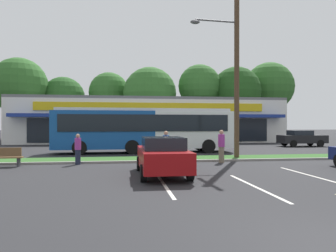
% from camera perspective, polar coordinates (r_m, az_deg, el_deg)
% --- Properties ---
extents(grass_median, '(56.00, 2.20, 0.12)m').
position_cam_1_polar(grass_median, '(19.24, 3.20, -5.75)').
color(grass_median, '#2D5B23').
rests_on(grass_median, ground_plane).
extents(curb_lip, '(56.00, 0.24, 0.12)m').
position_cam_1_polar(curb_lip, '(18.05, 3.95, -6.15)').
color(curb_lip, gray).
rests_on(curb_lip, ground_plane).
extents(parking_stripe_0, '(0.12, 4.80, 0.01)m').
position_cam_1_polar(parking_stripe_0, '(11.41, -0.75, -10.19)').
color(parking_stripe_0, silver).
rests_on(parking_stripe_0, ground_plane).
extents(parking_stripe_1, '(0.12, 4.80, 0.01)m').
position_cam_1_polar(parking_stripe_1, '(11.32, 15.11, -10.28)').
color(parking_stripe_1, silver).
rests_on(parking_stripe_1, ground_plane).
extents(parking_stripe_2, '(0.12, 4.80, 0.01)m').
position_cam_1_polar(parking_stripe_2, '(14.51, 23.74, -7.96)').
color(parking_stripe_2, silver).
rests_on(parking_stripe_2, ground_plane).
extents(storefront_building, '(30.98, 12.15, 5.18)m').
position_cam_1_polar(storefront_building, '(40.30, -3.37, 0.99)').
color(storefront_building, silver).
rests_on(storefront_building, ground_plane).
extents(tree_far_left, '(7.90, 7.90, 11.54)m').
position_cam_1_polar(tree_far_left, '(50.69, -24.78, 6.46)').
color(tree_far_left, '#473323').
rests_on(tree_far_left, ground_plane).
extents(tree_left, '(6.41, 6.41, 9.22)m').
position_cam_1_polar(tree_left, '(50.95, -17.99, 4.66)').
color(tree_left, '#473323').
rests_on(tree_left, ground_plane).
extents(tree_mid_left, '(6.26, 6.26, 10.24)m').
position_cam_1_polar(tree_mid_left, '(51.62, -10.38, 5.83)').
color(tree_mid_left, '#473323').
rests_on(tree_mid_left, ground_plane).
extents(tree_mid, '(7.78, 7.78, 10.49)m').
position_cam_1_polar(tree_mid, '(47.59, -3.23, 5.70)').
color(tree_mid, '#473323').
rests_on(tree_mid, ground_plane).
extents(tree_mid_right, '(6.40, 6.40, 11.09)m').
position_cam_1_polar(tree_mid_right, '(49.03, 5.60, 7.04)').
color(tree_mid_right, '#473323').
rests_on(tree_mid_right, ground_plane).
extents(tree_right, '(7.48, 7.48, 10.84)m').
position_cam_1_polar(tree_right, '(50.29, 11.95, 5.97)').
color(tree_right, '#473323').
rests_on(tree_right, ground_plane).
extents(tree_far_right, '(7.88, 7.88, 12.18)m').
position_cam_1_polar(tree_far_right, '(55.33, 17.43, 6.62)').
color(tree_far_right, '#473323').
rests_on(tree_far_right, ground_plane).
extents(utility_pole, '(3.03, 2.40, 11.36)m').
position_cam_1_polar(utility_pole, '(20.08, 11.70, 11.64)').
color(utility_pole, '#4C3826').
rests_on(utility_pole, ground_plane).
extents(city_bus, '(13.10, 2.96, 3.25)m').
position_cam_1_polar(city_bus, '(23.91, -4.16, -0.48)').
color(city_bus, '#144793').
rests_on(city_bus, ground_plane).
extents(bus_stop_bench, '(1.60, 0.45, 0.95)m').
position_cam_1_polar(bus_stop_bench, '(17.79, -26.81, -4.83)').
color(bus_stop_bench, brown).
rests_on(bus_stop_bench, ground_plane).
extents(car_0, '(4.54, 1.99, 1.52)m').
position_cam_1_polar(car_0, '(30.78, -12.57, -2.16)').
color(car_0, '#0C3F1E').
rests_on(car_0, ground_plane).
extents(car_1, '(1.94, 4.57, 1.56)m').
position_cam_1_polar(car_1, '(13.18, -1.00, -5.27)').
color(car_1, maroon).
rests_on(car_1, ground_plane).
extents(car_4, '(4.34, 1.89, 1.52)m').
position_cam_1_polar(car_4, '(33.24, 22.52, -1.99)').
color(car_4, black).
rests_on(car_4, ground_plane).
extents(pedestrian_near_bench, '(0.35, 0.35, 1.74)m').
position_cam_1_polar(pedestrian_near_bench, '(17.09, -0.36, -3.77)').
color(pedestrian_near_bench, black).
rests_on(pedestrian_near_bench, ground_plane).
extents(pedestrian_by_pole, '(0.36, 0.36, 1.78)m').
position_cam_1_polar(pedestrian_by_pole, '(17.85, 9.41, -3.54)').
color(pedestrian_by_pole, '#726651').
rests_on(pedestrian_by_pole, ground_plane).
extents(pedestrian_mid, '(0.32, 0.32, 1.59)m').
position_cam_1_polar(pedestrian_mid, '(17.40, -15.62, -3.96)').
color(pedestrian_mid, '#1E2338').
rests_on(pedestrian_mid, ground_plane).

